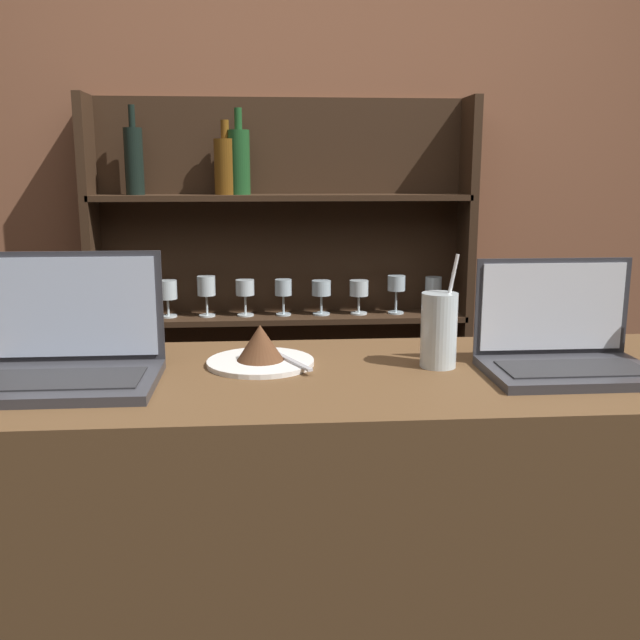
{
  "coord_description": "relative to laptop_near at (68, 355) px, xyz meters",
  "views": [
    {
      "loc": [
        -0.16,
        -1.05,
        1.46
      ],
      "look_at": [
        -0.06,
        0.31,
        1.17
      ],
      "focal_mm": 40.0,
      "sensor_mm": 36.0,
      "label": 1
    }
  ],
  "objects": [
    {
      "name": "back_wall",
      "position": [
        0.53,
        1.32,
        0.23
      ],
      "size": [
        7.0,
        0.06,
        2.7
      ],
      "color": "brown",
      "rests_on": "ground_plane"
    },
    {
      "name": "cake_plate",
      "position": [
        0.36,
        0.09,
        -0.02
      ],
      "size": [
        0.22,
        0.22,
        0.08
      ],
      "color": "white",
      "rests_on": "bar_counter"
    },
    {
      "name": "back_shelf",
      "position": [
        0.42,
        1.24,
        -0.22
      ],
      "size": [
        1.35,
        0.18,
        1.71
      ],
      "color": "#332114",
      "rests_on": "ground_plane"
    },
    {
      "name": "bar_counter",
      "position": [
        0.53,
        0.02,
        -0.59
      ],
      "size": [
        1.61,
        0.56,
        1.07
      ],
      "color": "brown",
      "rests_on": "ground_plane"
    },
    {
      "name": "laptop_far",
      "position": [
        0.95,
        -0.01,
        -0.0
      ],
      "size": [
        0.32,
        0.22,
        0.22
      ],
      "color": "#333338",
      "rests_on": "bar_counter"
    },
    {
      "name": "water_glass",
      "position": [
        0.71,
        0.05,
        0.03
      ],
      "size": [
        0.07,
        0.07,
        0.23
      ],
      "color": "silver",
      "rests_on": "bar_counter"
    },
    {
      "name": "laptop_near",
      "position": [
        0.0,
        0.0,
        0.0
      ],
      "size": [
        0.33,
        0.24,
        0.24
      ],
      "color": "#333338",
      "rests_on": "bar_counter"
    }
  ]
}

